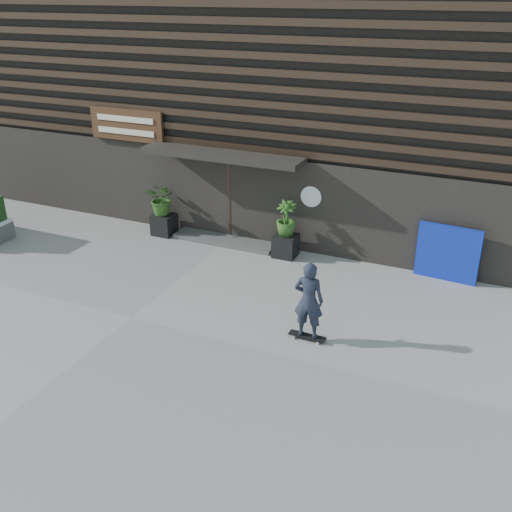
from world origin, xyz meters
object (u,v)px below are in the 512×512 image
at_px(planter_pot_right, 286,246).
at_px(skateboarder, 309,301).
at_px(planter_pot_left, 164,224).
at_px(blue_tarp, 448,253).

xyz_separation_m(planter_pot_right, skateboarder, (1.92, -3.67, 0.61)).
xyz_separation_m(planter_pot_left, skateboarder, (5.72, -3.67, 0.61)).
relative_size(blue_tarp, skateboarder, 0.86).
relative_size(planter_pot_left, skateboarder, 0.34).
xyz_separation_m(planter_pot_right, blue_tarp, (4.10, 0.30, 0.40)).
distance_m(planter_pot_right, blue_tarp, 4.13).
height_order(blue_tarp, skateboarder, skateboarder).
relative_size(planter_pot_left, planter_pot_right, 1.00).
bearing_deg(skateboarder, planter_pot_left, 147.28).
distance_m(blue_tarp, skateboarder, 4.54).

